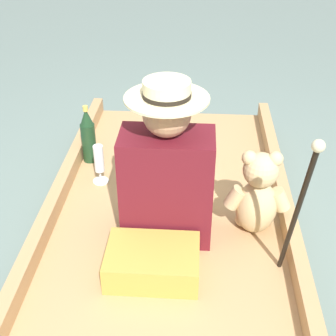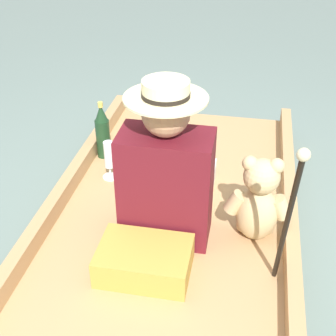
{
  "view_description": "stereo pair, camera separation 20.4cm",
  "coord_description": "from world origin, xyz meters",
  "px_view_note": "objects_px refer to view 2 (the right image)",
  "views": [
    {
      "loc": [
        0.12,
        -1.64,
        1.58
      ],
      "look_at": [
        0.0,
        0.08,
        0.46
      ],
      "focal_mm": 50.0,
      "sensor_mm": 36.0,
      "label": 1
    },
    {
      "loc": [
        0.32,
        -1.61,
        1.58
      ],
      "look_at": [
        0.0,
        0.08,
        0.46
      ],
      "focal_mm": 50.0,
      "sensor_mm": 36.0,
      "label": 2
    }
  ],
  "objects_px": {
    "seated_person": "(169,175)",
    "walking_cane": "(290,212)",
    "teddy_bear": "(258,201)",
    "wine_glass": "(109,157)",
    "champagne_bottle": "(103,132)"
  },
  "relations": [
    {
      "from": "seated_person",
      "to": "walking_cane",
      "type": "height_order",
      "value": "seated_person"
    },
    {
      "from": "teddy_bear",
      "to": "walking_cane",
      "type": "height_order",
      "value": "walking_cane"
    },
    {
      "from": "wine_glass",
      "to": "walking_cane",
      "type": "relative_size",
      "value": 0.3
    },
    {
      "from": "wine_glass",
      "to": "walking_cane",
      "type": "distance_m",
      "value": 1.18
    },
    {
      "from": "walking_cane",
      "to": "champagne_bottle",
      "type": "height_order",
      "value": "walking_cane"
    },
    {
      "from": "champagne_bottle",
      "to": "teddy_bear",
      "type": "bearing_deg",
      "value": -32.22
    },
    {
      "from": "teddy_bear",
      "to": "wine_glass",
      "type": "distance_m",
      "value": 0.88
    },
    {
      "from": "teddy_bear",
      "to": "champagne_bottle",
      "type": "distance_m",
      "value": 1.07
    },
    {
      "from": "champagne_bottle",
      "to": "seated_person",
      "type": "bearing_deg",
      "value": -47.81
    },
    {
      "from": "teddy_bear",
      "to": "champagne_bottle",
      "type": "xyz_separation_m",
      "value": [
        -0.9,
        0.57,
        -0.04
      ]
    },
    {
      "from": "wine_glass",
      "to": "walking_cane",
      "type": "xyz_separation_m",
      "value": [
        0.89,
        -0.72,
        0.31
      ]
    },
    {
      "from": "seated_person",
      "to": "teddy_bear",
      "type": "distance_m",
      "value": 0.41
    },
    {
      "from": "seated_person",
      "to": "wine_glass",
      "type": "height_order",
      "value": "seated_person"
    },
    {
      "from": "walking_cane",
      "to": "wine_glass",
      "type": "bearing_deg",
      "value": 141.25
    },
    {
      "from": "wine_glass",
      "to": "champagne_bottle",
      "type": "bearing_deg",
      "value": 115.21
    }
  ]
}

